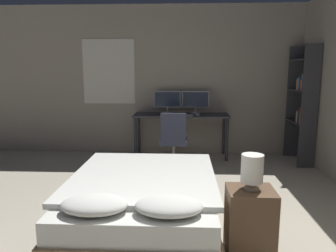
{
  "coord_description": "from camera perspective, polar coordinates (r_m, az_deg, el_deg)",
  "views": [
    {
      "loc": [
        -0.0,
        -2.06,
        1.58
      ],
      "look_at": [
        -0.22,
        2.6,
        0.75
      ],
      "focal_mm": 35.0,
      "sensor_mm": 36.0,
      "label": 1
    }
  ],
  "objects": [
    {
      "name": "wall_back",
      "position": [
        6.08,
        2.63,
        7.91
      ],
      "size": [
        12.0,
        0.08,
        2.7
      ],
      "color": "#9E9384",
      "rests_on": "ground_plane"
    },
    {
      "name": "bed",
      "position": [
        3.47,
        -4.34,
        -12.61
      ],
      "size": [
        1.49,
        1.97,
        0.55
      ],
      "color": "#846647",
      "rests_on": "ground_plane"
    },
    {
      "name": "nightstand",
      "position": [
        2.97,
        14.12,
        -15.92
      ],
      "size": [
        0.39,
        0.35,
        0.58
      ],
      "color": "brown",
      "rests_on": "ground_plane"
    },
    {
      "name": "bedside_lamp",
      "position": [
        2.8,
        14.53,
        -7.27
      ],
      "size": [
        0.18,
        0.18,
        0.3
      ],
      "color": "gray",
      "rests_on": "nightstand"
    },
    {
      "name": "desk",
      "position": [
        5.8,
        2.34,
        1.1
      ],
      "size": [
        1.67,
        0.56,
        0.77
      ],
      "color": "#38383D",
      "rests_on": "ground_plane"
    },
    {
      "name": "monitor_left",
      "position": [
        5.94,
        -0.1,
        4.48
      ],
      "size": [
        0.48,
        0.16,
        0.4
      ],
      "color": "#B7B7BC",
      "rests_on": "desk"
    },
    {
      "name": "monitor_right",
      "position": [
        5.94,
        4.85,
        4.45
      ],
      "size": [
        0.48,
        0.16,
        0.4
      ],
      "color": "#B7B7BC",
      "rests_on": "desk"
    },
    {
      "name": "keyboard",
      "position": [
        5.61,
        2.34,
        1.89
      ],
      "size": [
        0.39,
        0.13,
        0.02
      ],
      "color": "#B7B7BC",
      "rests_on": "desk"
    },
    {
      "name": "computer_mouse",
      "position": [
        5.61,
        5.27,
        1.95
      ],
      "size": [
        0.07,
        0.05,
        0.04
      ],
      "color": "#B7B7BC",
      "rests_on": "desk"
    },
    {
      "name": "office_chair",
      "position": [
        5.19,
        1.02,
        -3.57
      ],
      "size": [
        0.52,
        0.52,
        0.9
      ],
      "color": "black",
      "rests_on": "ground_plane"
    },
    {
      "name": "bookshelf",
      "position": [
        5.82,
        22.53,
        4.23
      ],
      "size": [
        0.26,
        0.76,
        1.95
      ],
      "color": "#333338",
      "rests_on": "ground_plane"
    }
  ]
}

